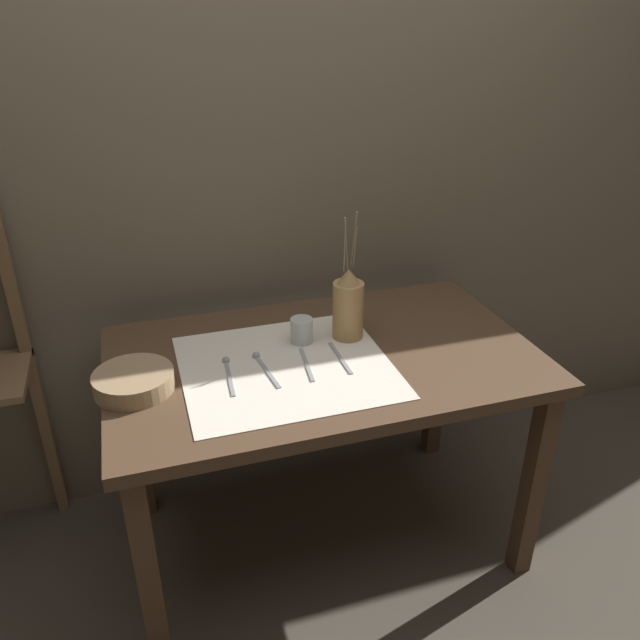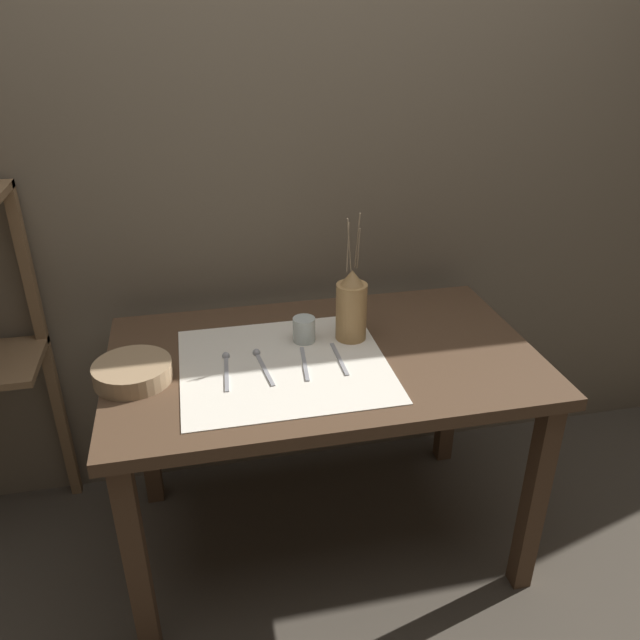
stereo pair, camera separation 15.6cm
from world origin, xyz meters
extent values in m
plane|color=#473F35|center=(0.00, 0.00, 0.00)|extent=(12.00, 12.00, 0.00)
cube|color=#6B5E4C|center=(0.00, 0.51, 1.20)|extent=(7.00, 0.06, 2.40)
cube|color=#4C3523|center=(0.00, 0.00, 0.75)|extent=(1.32, 0.79, 0.04)
cube|color=#4C3523|center=(-0.60, -0.34, 0.36)|extent=(0.06, 0.06, 0.73)
cube|color=#4C3523|center=(0.60, -0.34, 0.36)|extent=(0.06, 0.06, 0.73)
cube|color=#4C3523|center=(-0.60, 0.34, 0.36)|extent=(0.06, 0.06, 0.73)
cube|color=#4C3523|center=(0.60, 0.34, 0.36)|extent=(0.06, 0.06, 0.73)
cube|color=brown|center=(-0.91, 0.44, 0.63)|extent=(0.04, 0.04, 1.26)
cube|color=silver|center=(-0.13, -0.04, 0.77)|extent=(0.62, 0.56, 0.00)
cylinder|color=#A87F4C|center=(0.11, 0.08, 0.87)|extent=(0.10, 0.10, 0.19)
cone|color=#A87F4C|center=(0.11, 0.08, 0.99)|extent=(0.07, 0.07, 0.05)
cylinder|color=#847056|center=(0.09, 0.06, 1.10)|extent=(0.02, 0.02, 0.17)
cylinder|color=#847056|center=(0.13, 0.08, 1.08)|extent=(0.01, 0.03, 0.14)
cylinder|color=#847056|center=(0.09, 0.08, 1.09)|extent=(0.01, 0.02, 0.15)
cylinder|color=#847056|center=(0.12, 0.08, 1.10)|extent=(0.01, 0.04, 0.19)
cylinder|color=#9E7F5B|center=(-0.57, -0.03, 0.80)|extent=(0.23, 0.23, 0.05)
cylinder|color=#B7C1BC|center=(-0.04, 0.09, 0.81)|extent=(0.07, 0.07, 0.08)
cube|color=#939399|center=(-0.30, -0.06, 0.77)|extent=(0.02, 0.20, 0.00)
sphere|color=#939399|center=(-0.30, 0.04, 0.78)|extent=(0.02, 0.02, 0.02)
cube|color=#939399|center=(-0.19, -0.06, 0.77)|extent=(0.04, 0.20, 0.00)
sphere|color=#939399|center=(-0.20, 0.04, 0.78)|extent=(0.02, 0.02, 0.02)
cube|color=#939399|center=(-0.07, -0.05, 0.77)|extent=(0.03, 0.20, 0.00)
cube|color=#939399|center=(0.04, -0.05, 0.77)|extent=(0.01, 0.20, 0.00)
camera|label=1|loc=(-0.52, -1.60, 1.74)|focal=35.00mm
camera|label=2|loc=(-0.37, -1.64, 1.74)|focal=35.00mm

